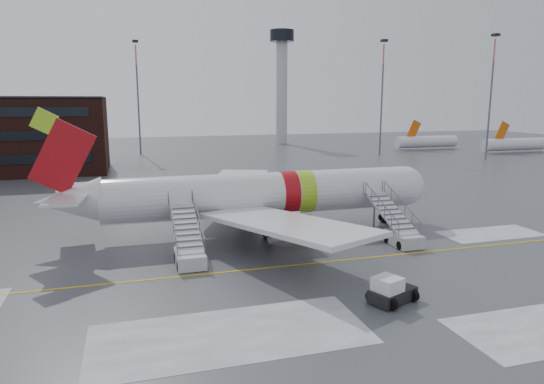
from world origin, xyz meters
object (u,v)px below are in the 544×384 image
object	(u,v)px
airstair_fwd	(399,230)
pushback_tug	(391,291)
airstair_aft	(188,248)
airliner	(255,195)

from	to	relation	value
airstair_fwd	pushback_tug	xyz separation A→B (m)	(-6.88, -10.64, -0.35)
airstair_aft	pushback_tug	bearing A→B (deg)	-45.53
airstair_fwd	airliner	bearing A→B (deg)	148.26
airliner	airstair_aft	bearing A→B (deg)	-135.92
airstair_aft	pushback_tug	xyz separation A→B (m)	(10.44, -10.64, -0.35)
airliner	airstair_aft	world-z (taller)	airliner
airstair_aft	pushback_tug	distance (m)	14.91
airstair_fwd	airstair_aft	size ratio (longest dim) A/B	1.00
airstair_aft	airstair_fwd	bearing A→B (deg)	0.00
airliner	airstair_aft	xyz separation A→B (m)	(-6.75, -6.54, -2.35)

